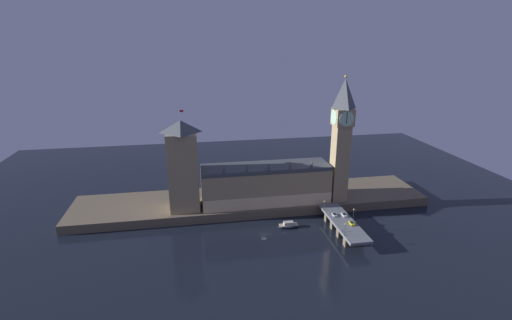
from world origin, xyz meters
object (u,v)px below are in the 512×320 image
(victoria_tower, at_px, (183,166))
(boat_upstream, at_px, (288,225))
(pedestrian_near_rail, at_px, (343,230))
(street_lamp_far, at_px, (324,204))
(street_lamp_mid, at_px, (354,213))
(car_northbound_lead, at_px, (334,215))
(car_southbound_lead, at_px, (352,223))
(car_southbound_trail, at_px, (344,215))
(street_lamp_near, at_px, (345,228))
(clock_tower, at_px, (341,137))

(victoria_tower, height_order, boat_upstream, victoria_tower)
(pedestrian_near_rail, bearing_deg, boat_upstream, 135.96)
(pedestrian_near_rail, height_order, street_lamp_far, street_lamp_far)
(pedestrian_near_rail, xyz_separation_m, street_lamp_mid, (10.89, 11.41, 3.24))
(car_northbound_lead, distance_m, street_lamp_far, 9.14)
(car_northbound_lead, bearing_deg, car_southbound_lead, -65.18)
(victoria_tower, height_order, car_southbound_lead, victoria_tower)
(car_southbound_trail, bearing_deg, victoria_tower, 161.32)
(car_northbound_lead, relative_size, car_southbound_trail, 0.92)
(street_lamp_near, bearing_deg, clock_tower, 72.48)
(clock_tower, xyz_separation_m, boat_upstream, (-36.69, -20.61, -44.61))
(clock_tower, height_order, pedestrian_near_rail, clock_tower)
(clock_tower, height_order, victoria_tower, clock_tower)
(car_southbound_lead, bearing_deg, car_southbound_trail, 90.00)
(clock_tower, distance_m, victoria_tower, 94.58)
(car_northbound_lead, height_order, street_lamp_near, street_lamp_near)
(victoria_tower, xyz_separation_m, street_lamp_mid, (90.30, -34.94, -20.94))
(pedestrian_near_rail, relative_size, street_lamp_far, 0.31)
(street_lamp_near, xyz_separation_m, street_lamp_mid, (11.29, 14.72, 0.03))
(boat_upstream, bearing_deg, clock_tower, 29.32)
(car_southbound_trail, distance_m, boat_upstream, 31.54)
(clock_tower, relative_size, street_lamp_mid, 11.29)
(street_lamp_far, bearing_deg, car_southbound_lead, -66.92)
(street_lamp_mid, height_order, boat_upstream, street_lamp_mid)
(car_southbound_lead, xyz_separation_m, street_lamp_far, (-8.27, 19.40, 3.00))
(boat_upstream, bearing_deg, street_lamp_near, -48.58)
(car_northbound_lead, distance_m, boat_upstream, 26.29)
(victoria_tower, relative_size, street_lamp_mid, 8.72)
(street_lamp_far, bearing_deg, victoria_tower, 165.65)
(car_northbound_lead, xyz_separation_m, pedestrian_near_rail, (-2.62, -18.06, 0.32))
(victoria_tower, bearing_deg, pedestrian_near_rail, -30.27)
(street_lamp_far, xyz_separation_m, boat_upstream, (-22.23, -4.24, -9.30))
(street_lamp_mid, relative_size, street_lamp_far, 1.14)
(street_lamp_far, bearing_deg, car_southbound_trail, -48.33)
(car_southbound_lead, height_order, street_lamp_mid, street_lamp_mid)
(victoria_tower, height_order, street_lamp_far, victoria_tower)
(street_lamp_mid, bearing_deg, boat_upstream, 162.64)
(victoria_tower, relative_size, car_southbound_trail, 12.98)
(car_southbound_trail, distance_m, street_lamp_mid, 7.13)
(car_northbound_lead, bearing_deg, boat_upstream, 171.40)
(clock_tower, xyz_separation_m, car_northbound_lead, (-11.44, -24.43, -38.37))
(car_southbound_trail, relative_size, street_lamp_mid, 0.67)
(street_lamp_near, relative_size, street_lamp_mid, 0.99)
(car_southbound_trail, relative_size, pedestrian_near_rail, 2.44)
(car_northbound_lead, xyz_separation_m, street_lamp_near, (-3.02, -21.38, 3.53))
(victoria_tower, xyz_separation_m, car_northbound_lead, (82.04, -28.28, -24.50))
(street_lamp_near, height_order, street_lamp_mid, street_lamp_mid)
(street_lamp_mid, distance_m, street_lamp_far, 18.56)
(victoria_tower, xyz_separation_m, car_southbound_trail, (87.28, -29.51, -24.44))
(car_northbound_lead, bearing_deg, street_lamp_mid, -38.83)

